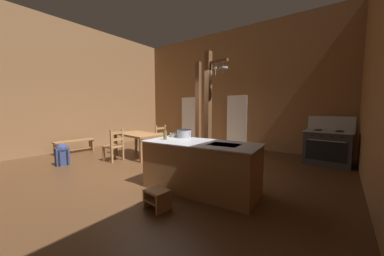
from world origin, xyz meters
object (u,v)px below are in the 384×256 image
Objects in this scene: bench_along_left_wall at (75,144)px; bottle_tall_on_counter at (165,135)px; ladderback_chair_near_window at (114,146)px; ladderback_chair_by_post at (163,139)px; dining_table at (138,136)px; backpack at (62,154)px; kitchen_island at (201,166)px; mixing_bowl_on_counter at (175,135)px; stove_range at (328,147)px; stockpot_on_counter at (184,133)px; step_stool at (157,197)px.

bottle_tall_on_counter reaches higher than bench_along_left_wall.
ladderback_chair_near_window is 1.75m from ladderback_chair_by_post.
bottle_tall_on_counter is at bearing -27.76° from dining_table.
ladderback_chair_near_window is at bearing 169.95° from bottle_tall_on_counter.
kitchen_island is at bearing 11.53° from backpack.
dining_table is 1.41× the size of bench_along_left_wall.
mixing_bowl_on_counter reaches higher than ladderback_chair_by_post.
stove_range is at bearing 33.26° from ladderback_chair_near_window.
dining_table is 0.94m from ladderback_chair_by_post.
ladderback_chair_near_window is at bearing -179.86° from stockpot_on_counter.
bottle_tall_on_counter is (3.24, 0.66, 0.70)m from backpack.
stove_range reaches higher than ladderback_chair_by_post.
dining_table is (-5.03, -2.48, 0.17)m from stove_range.
backpack is 2.60× the size of mixing_bowl_on_counter.
dining_table reaches higher than backpack.
stove_range is 4.16m from stockpot_on_counter.
step_stool is at bearing -34.82° from dining_table.
step_stool is at bearing -69.31° from stockpot_on_counter.
stove_range is 5.61m from dining_table.
ladderback_chair_by_post is 4.15× the size of mixing_bowl_on_counter.
ladderback_chair_near_window is 3.87× the size of bottle_tall_on_counter.
ladderback_chair_near_window is 2.50× the size of stockpot_on_counter.
ladderback_chair_near_window reaches higher than bench_along_left_wall.
mixing_bowl_on_counter is (-0.24, -0.02, -0.05)m from stockpot_on_counter.
mixing_bowl_on_counter is at bearing -39.93° from ladderback_chair_by_post.
bottle_tall_on_counter is at bearing 126.35° from step_stool.
bench_along_left_wall is (-2.14, -1.03, -0.35)m from dining_table.
step_stool is 0.30× the size of bench_along_left_wall.
ladderback_chair_near_window is 4.15× the size of mixing_bowl_on_counter.
stockpot_on_counter reaches higher than dining_table.
bottle_tall_on_counter reaches higher than mixing_bowl_on_counter.
ladderback_chair_near_window is (-5.07, -3.33, -0.03)m from stove_range.
ladderback_chair_by_post is (0.29, 1.73, 0.00)m from ladderback_chair_near_window.
mixing_bowl_on_counter is at bearing 104.60° from bottle_tall_on_counter.
backpack is (-4.00, -0.82, -0.14)m from kitchen_island.
step_stool is at bearing -2.72° from backpack.
dining_table is 2.40m from bench_along_left_wall.
mixing_bowl_on_counter is at bearing 162.81° from kitchen_island.
dining_table is at bearing 152.24° from bottle_tall_on_counter.
kitchen_island reaches higher than step_stool.
dining_table is (-3.20, 1.13, 0.19)m from kitchen_island.
backpack is 3.38m from bottle_tall_on_counter.
ladderback_chair_by_post is 2.76m from mixing_bowl_on_counter.
ladderback_chair_near_window is at bearing 55.24° from backpack.
step_stool is 1.61m from stockpot_on_counter.
ladderback_chair_near_window is 1.35m from backpack.
kitchen_island is 1.74× the size of bench_along_left_wall.
stockpot_on_counter is at bearing 155.18° from kitchen_island.
stockpot_on_counter is 1.66× the size of mixing_bowl_on_counter.
backpack is (-5.83, -4.43, -0.17)m from stove_range.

